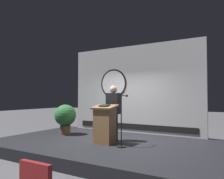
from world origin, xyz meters
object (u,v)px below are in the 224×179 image
object	(u,v)px
podium	(105,124)
microphone_stand	(122,128)
speaker_person	(113,112)
potted_plant	(65,117)

from	to	relation	value
podium	microphone_stand	xyz separation A→B (m)	(0.60, -0.11, -0.06)
microphone_stand	podium	bearing A→B (deg)	169.95
podium	speaker_person	bearing A→B (deg)	89.69
speaker_person	microphone_stand	world-z (taller)	speaker_person
potted_plant	microphone_stand	bearing A→B (deg)	-15.54
speaker_person	potted_plant	distance (m)	2.01
speaker_person	microphone_stand	distance (m)	0.91
podium	potted_plant	world-z (taller)	podium
speaker_person	microphone_stand	size ratio (longest dim) A/B	1.18
podium	potted_plant	xyz separation A→B (m)	(-1.99, 0.62, 0.08)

